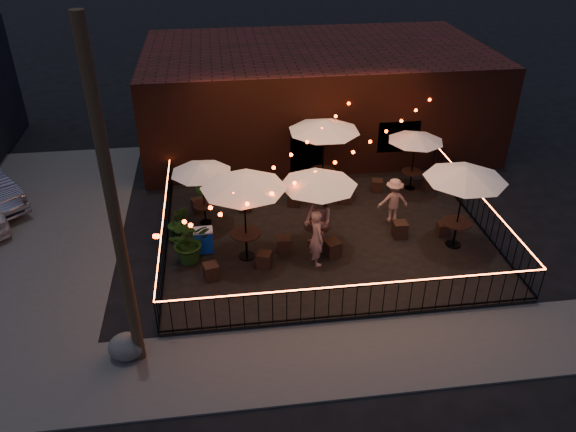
# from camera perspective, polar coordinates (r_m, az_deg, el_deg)

# --- Properties ---
(ground) EXTENTS (110.00, 110.00, 0.00)m
(ground) POSITION_cam_1_polar(r_m,az_deg,el_deg) (16.44, 5.18, -5.99)
(ground) COLOR black
(ground) RESTS_ON ground
(patio) EXTENTS (10.00, 8.00, 0.15)m
(patio) POSITION_cam_1_polar(r_m,az_deg,el_deg) (17.99, 3.86, -2.00)
(patio) COLOR black
(patio) RESTS_ON ground
(sidewalk) EXTENTS (18.00, 2.50, 0.05)m
(sidewalk) POSITION_cam_1_polar(r_m,az_deg,el_deg) (14.05, 8.03, -13.81)
(sidewalk) COLOR #4A4844
(sidewalk) RESTS_ON ground
(brick_building) EXTENTS (14.00, 8.00, 4.00)m
(brick_building) POSITION_cam_1_polar(r_m,az_deg,el_deg) (24.44, 2.76, 12.21)
(brick_building) COLOR #32150D
(brick_building) RESTS_ON ground
(utility_pole) EXTENTS (0.26, 0.26, 8.00)m
(utility_pole) POSITION_cam_1_polar(r_m,az_deg,el_deg) (11.94, -17.22, 0.10)
(utility_pole) COLOR #3E2819
(utility_pole) RESTS_ON ground
(fence_front) EXTENTS (10.00, 0.04, 1.04)m
(fence_front) POSITION_cam_1_polar(r_m,az_deg,el_deg) (14.51, 6.96, -8.59)
(fence_front) COLOR black
(fence_front) RESTS_ON patio
(fence_left) EXTENTS (0.04, 8.00, 1.04)m
(fence_left) POSITION_cam_1_polar(r_m,az_deg,el_deg) (17.49, -12.37, -1.52)
(fence_left) COLOR black
(fence_left) RESTS_ON patio
(fence_right) EXTENTS (0.04, 8.00, 1.04)m
(fence_right) POSITION_cam_1_polar(r_m,az_deg,el_deg) (19.22, 18.72, 0.64)
(fence_right) COLOR black
(fence_right) RESTS_ON patio
(festoon_lights) EXTENTS (10.02, 8.72, 1.32)m
(festoon_lights) POSITION_cam_1_polar(r_m,az_deg,el_deg) (16.36, 0.88, 4.36)
(festoon_lights) COLOR #FF2600
(festoon_lights) RESTS_ON ground
(cafe_table_0) EXTENTS (2.74, 2.74, 2.72)m
(cafe_table_0) POSITION_cam_1_polar(r_m,az_deg,el_deg) (15.62, -4.54, 3.35)
(cafe_table_0) COLOR black
(cafe_table_0) RESTS_ON patio
(cafe_table_1) EXTENTS (2.48, 2.48, 2.15)m
(cafe_table_1) POSITION_cam_1_polar(r_m,az_deg,el_deg) (17.75, -8.82, 4.74)
(cafe_table_1) COLOR black
(cafe_table_1) RESTS_ON patio
(cafe_table_2) EXTENTS (2.47, 2.47, 2.51)m
(cafe_table_2) POSITION_cam_1_polar(r_m,az_deg,el_deg) (16.14, 3.13, 3.62)
(cafe_table_2) COLOR black
(cafe_table_2) RESTS_ON patio
(cafe_table_3) EXTENTS (3.23, 3.23, 2.74)m
(cafe_table_3) POSITION_cam_1_polar(r_m,az_deg,el_deg) (19.32, 3.70, 9.05)
(cafe_table_3) COLOR black
(cafe_table_3) RESTS_ON patio
(cafe_table_4) EXTENTS (3.16, 3.16, 2.66)m
(cafe_table_4) POSITION_cam_1_polar(r_m,az_deg,el_deg) (16.95, 17.62, 4.04)
(cafe_table_4) COLOR black
(cafe_table_4) RESTS_ON patio
(cafe_table_5) EXTENTS (2.14, 2.14, 2.18)m
(cafe_table_5) POSITION_cam_1_polar(r_m,az_deg,el_deg) (20.22, 12.87, 7.77)
(cafe_table_5) COLOR black
(cafe_table_5) RESTS_ON patio
(bistro_chair_0) EXTENTS (0.49, 0.49, 0.48)m
(bistro_chair_0) POSITION_cam_1_polar(r_m,az_deg,el_deg) (16.00, -7.81, -5.61)
(bistro_chair_0) COLOR black
(bistro_chair_0) RESTS_ON patio
(bistro_chair_1) EXTENTS (0.50, 0.50, 0.47)m
(bistro_chair_1) POSITION_cam_1_polar(r_m,az_deg,el_deg) (16.34, -2.40, -4.46)
(bistro_chair_1) COLOR black
(bistro_chair_1) RESTS_ON patio
(bistro_chair_2) EXTENTS (0.49, 0.49, 0.47)m
(bistro_chair_2) POSITION_cam_1_polar(r_m,az_deg,el_deg) (19.22, -9.13, 1.06)
(bistro_chair_2) COLOR black
(bistro_chair_2) RESTS_ON patio
(bistro_chair_3) EXTENTS (0.48, 0.48, 0.50)m
(bistro_chair_3) POSITION_cam_1_polar(r_m,az_deg,el_deg) (19.13, -4.37, 1.27)
(bistro_chair_3) COLOR black
(bistro_chair_3) RESTS_ON patio
(bistro_chair_4) EXTENTS (0.46, 0.46, 0.49)m
(bistro_chair_4) POSITION_cam_1_polar(r_m,az_deg,el_deg) (16.96, -0.43, -2.90)
(bistro_chair_4) COLOR black
(bistro_chair_4) RESTS_ON patio
(bistro_chair_5) EXTENTS (0.55, 0.55, 0.51)m
(bistro_chair_5) POSITION_cam_1_polar(r_m,az_deg,el_deg) (16.81, 4.53, -3.32)
(bistro_chair_5) COLOR black
(bistro_chair_5) RESTS_ON patio
(bistro_chair_6) EXTENTS (0.49, 0.49, 0.50)m
(bistro_chair_6) POSITION_cam_1_polar(r_m,az_deg,el_deg) (19.38, 0.59, 1.79)
(bistro_chair_6) COLOR black
(bistro_chair_6) RESTS_ON patio
(bistro_chair_7) EXTENTS (0.47, 0.47, 0.49)m
(bistro_chair_7) POSITION_cam_1_polar(r_m,az_deg,el_deg) (19.63, 5.83, 2.02)
(bistro_chair_7) COLOR black
(bistro_chair_7) RESTS_ON patio
(bistro_chair_8) EXTENTS (0.45, 0.45, 0.51)m
(bistro_chair_8) POSITION_cam_1_polar(r_m,az_deg,el_deg) (18.00, 11.29, -1.34)
(bistro_chair_8) COLOR black
(bistro_chair_8) RESTS_ON patio
(bistro_chair_9) EXTENTS (0.36, 0.36, 0.41)m
(bistro_chair_9) POSITION_cam_1_polar(r_m,az_deg,el_deg) (18.43, 15.44, -1.28)
(bistro_chair_9) COLOR black
(bistro_chair_9) RESTS_ON patio
(bistro_chair_10) EXTENTS (0.46, 0.46, 0.45)m
(bistro_chair_10) POSITION_cam_1_polar(r_m,az_deg,el_deg) (20.52, 9.03, 3.06)
(bistro_chair_10) COLOR black
(bistro_chair_10) RESTS_ON patio
(bistro_chair_11) EXTENTS (0.42, 0.42, 0.41)m
(bistro_chair_11) POSITION_cam_1_polar(r_m,az_deg,el_deg) (21.04, 14.04, 3.17)
(bistro_chair_11) COLOR black
(bistro_chair_11) RESTS_ON patio
(patron_a) EXTENTS (0.57, 0.73, 1.77)m
(patron_a) POSITION_cam_1_polar(r_m,az_deg,el_deg) (16.14, 2.92, -2.19)
(patron_a) COLOR tan
(patron_a) RESTS_ON patio
(patron_b) EXTENTS (1.00, 1.14, 1.96)m
(patron_b) POSITION_cam_1_polar(r_m,az_deg,el_deg) (16.69, 3.07, -0.56)
(patron_b) COLOR tan
(patron_b) RESTS_ON patio
(patron_c) EXTENTS (1.01, 0.60, 1.53)m
(patron_c) POSITION_cam_1_polar(r_m,az_deg,el_deg) (18.52, 10.66, 1.56)
(patron_c) COLOR tan
(patron_c) RESTS_ON patio
(potted_shrub_a) EXTENTS (1.41, 1.29, 1.35)m
(potted_shrub_a) POSITION_cam_1_polar(r_m,az_deg,el_deg) (16.57, -10.01, -2.56)
(potted_shrub_a) COLOR #1F4014
(potted_shrub_a) RESTS_ON patio
(potted_shrub_b) EXTENTS (0.72, 0.59, 1.24)m
(potted_shrub_b) POSITION_cam_1_polar(r_m,az_deg,el_deg) (17.61, -11.07, -0.71)
(potted_shrub_b) COLOR #14380E
(potted_shrub_b) RESTS_ON patio
(potted_shrub_c) EXTENTS (0.91, 0.91, 1.45)m
(potted_shrub_c) POSITION_cam_1_polar(r_m,az_deg,el_deg) (19.62, -8.36, 3.41)
(potted_shrub_c) COLOR #0F3E0F
(potted_shrub_c) RESTS_ON patio
(cooler) EXTENTS (0.59, 0.43, 0.76)m
(cooler) POSITION_cam_1_polar(r_m,az_deg,el_deg) (17.08, -8.56, -2.45)
(cooler) COLOR #0C3EC6
(cooler) RESTS_ON patio
(boulder) EXTENTS (1.07, 0.98, 0.69)m
(boulder) POSITION_cam_1_polar(r_m,az_deg,el_deg) (14.19, -16.09, -12.63)
(boulder) COLOR #4A4945
(boulder) RESTS_ON ground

